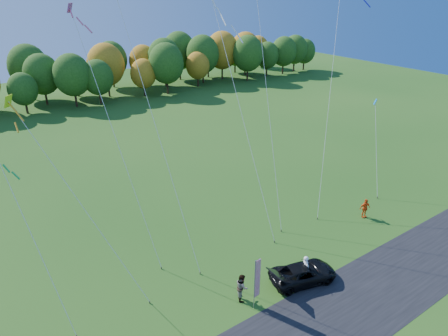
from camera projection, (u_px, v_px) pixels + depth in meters
ground at (274, 290)px, 27.40m from camera, size 160.00×160.00×0.00m
asphalt_strip at (317, 328)px, 24.42m from camera, size 90.00×6.00×0.01m
tree_line at (62, 106)px, 68.42m from camera, size 116.00×12.00×10.00m
black_suv at (303, 273)px, 28.02m from camera, size 5.19×3.35×1.33m
person_tailgate_a at (306, 268)px, 28.11m from camera, size 0.61×0.79×1.93m
person_tailgate_b at (242, 287)px, 26.32m from camera, size 1.08×1.18×1.95m
person_east at (365, 208)px, 35.64m from camera, size 1.15×0.74×1.83m
feather_flag at (257, 278)px, 25.06m from camera, size 0.51×0.12×3.82m
kite_delta_blue at (129, 40)px, 25.39m from camera, size 4.65×11.58×32.53m
kite_parafoil_orange at (263, 50)px, 33.41m from camera, size 6.25×12.42×28.59m
kite_delta_red at (228, 51)px, 31.44m from camera, size 2.34×10.29×20.02m
kite_parafoil_rainbow at (330, 93)px, 36.08m from camera, size 9.72×7.68×20.67m
kite_diamond_yellow at (84, 208)px, 24.49m from camera, size 5.52×6.68×13.78m
kite_diamond_green at (37, 246)px, 23.15m from camera, size 2.01×5.85×10.96m
kite_diamond_pink at (118, 146)px, 27.49m from camera, size 2.64×6.85×18.35m
kite_diamond_blue_low at (376, 149)px, 39.04m from camera, size 2.55×3.84×9.19m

